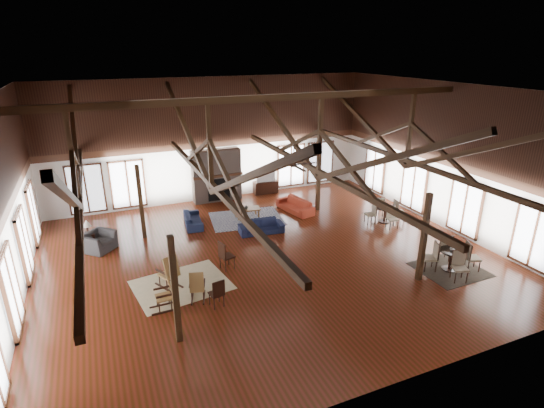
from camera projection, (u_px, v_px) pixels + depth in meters
name	position (u px, v px, depth m)	size (l,w,h in m)	color
floor	(268.00, 256.00, 15.75)	(16.00, 16.00, 0.00)	#5E1F13
ceiling	(267.00, 90.00, 13.65)	(16.00, 14.00, 0.02)	black
wall_back	(213.00, 140.00, 20.73)	(16.00, 0.02, 6.00)	silver
wall_front	(399.00, 272.00, 8.66)	(16.00, 0.02, 6.00)	silver
wall_left	(2.00, 212.00, 11.76)	(0.02, 14.00, 6.00)	silver
wall_right	(445.00, 157.00, 17.63)	(0.02, 14.00, 6.00)	silver
roof_truss	(268.00, 150.00, 14.34)	(15.60, 14.07, 3.14)	#321E0E
post_grid	(268.00, 218.00, 15.21)	(8.16, 7.16, 3.05)	#321E0E
fireplace	(217.00, 176.00, 21.04)	(2.50, 0.69, 2.60)	#736157
ceiling_fan	(294.00, 164.00, 13.76)	(1.60, 1.60, 0.75)	black
sofa_navy_front	(261.00, 227.00, 17.65)	(1.85, 0.72, 0.54)	#141A39
sofa_navy_left	(193.00, 219.00, 18.42)	(0.69, 1.77, 0.52)	#141C38
sofa_orange	(295.00, 205.00, 19.94)	(0.79, 2.03, 0.59)	#A73420
coffee_table	(247.00, 210.00, 19.18)	(1.21, 0.72, 0.44)	brown
vase	(246.00, 207.00, 19.08)	(0.18, 0.18, 0.18)	#B2B2B2
armchair	(99.00, 242.00, 16.12)	(1.08, 0.95, 0.70)	#2C2C2E
side_table_lamp	(89.00, 237.00, 16.31)	(0.45, 0.45, 1.14)	black
rocking_chair_a	(170.00, 273.00, 13.53)	(0.83, 1.02, 1.16)	olive
rocking_chair_b	(197.00, 287.00, 12.89)	(0.61, 0.85, 0.98)	olive
rocking_chair_c	(167.00, 294.00, 12.46)	(0.84, 0.48, 1.07)	olive
side_chair_a	(224.00, 254.00, 14.62)	(0.54, 0.54, 1.05)	black
side_chair_b	(217.00, 291.00, 12.50)	(0.46, 0.46, 0.93)	black
cafe_table_near	(451.00, 256.00, 14.63)	(1.99, 1.99, 1.03)	black
cafe_table_far	(385.00, 212.00, 18.65)	(1.87, 1.87, 0.96)	black
cup_near	(452.00, 249.00, 14.58)	(0.11, 0.11, 0.09)	#B2B2B2
cup_far	(387.00, 207.00, 18.53)	(0.12, 0.12, 0.09)	#B2B2B2
tv_console	(265.00, 187.00, 22.43)	(1.27, 0.48, 0.64)	black
television	(265.00, 176.00, 22.21)	(1.01, 0.13, 0.58)	#B2B2B2
rug_tan	(182.00, 285.00, 13.85)	(2.93, 2.30, 0.01)	#CCB68E
rug_navy	(246.00, 219.00, 19.16)	(3.14, 2.36, 0.01)	#1C244F
rug_dark	(450.00, 269.00, 14.81)	(2.19, 2.00, 0.01)	black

